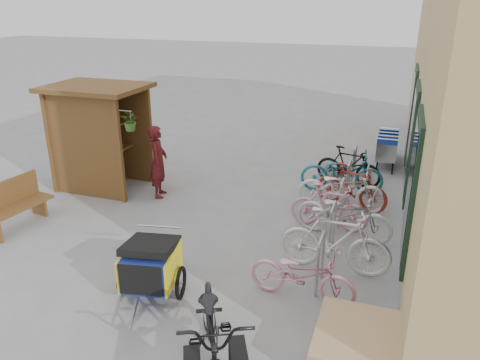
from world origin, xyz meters
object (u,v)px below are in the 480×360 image
(pallet_stack, at_px, (356,345))
(person_kiosk, at_px, (158,162))
(bike_3, at_px, (329,207))
(bike_4, at_px, (342,188))
(child_trailer, at_px, (151,264))
(bike_5, at_px, (352,187))
(cargo_bike, at_px, (213,338))
(bike_1, at_px, (334,241))
(bike_2, at_px, (344,214))
(bench, at_px, (12,204))
(bike_6, at_px, (342,172))
(kiosk, at_px, (96,123))
(bike_7, at_px, (349,166))
(shopping_carts, at_px, (388,144))
(bike_0, at_px, (302,274))

(pallet_stack, relative_size, person_kiosk, 0.74)
(bike_3, height_order, bike_4, bike_4)
(child_trailer, bearing_deg, bike_5, 48.58)
(cargo_bike, height_order, bike_1, cargo_bike)
(cargo_bike, height_order, bike_2, cargo_bike)
(bike_4, height_order, bike_5, bike_4)
(pallet_stack, distance_m, bike_2, 3.22)
(pallet_stack, bearing_deg, bike_3, 104.38)
(bench, relative_size, bike_5, 0.96)
(bench, distance_m, bike_3, 6.10)
(cargo_bike, height_order, bike_4, cargo_bike)
(child_trailer, distance_m, bike_6, 5.39)
(pallet_stack, height_order, bike_5, bike_5)
(child_trailer, bearing_deg, bike_3, 43.59)
(person_kiosk, height_order, bike_2, person_kiosk)
(bench, height_order, cargo_bike, cargo_bike)
(bike_1, relative_size, bike_5, 1.14)
(cargo_bike, relative_size, bike_5, 1.48)
(bike_5, bearing_deg, bench, 133.25)
(bike_6, bearing_deg, person_kiosk, 104.46)
(bike_3, xyz_separation_m, bike_5, (0.30, 1.13, 0.02))
(kiosk, distance_m, bike_3, 5.52)
(person_kiosk, relative_size, bike_2, 0.90)
(kiosk, xyz_separation_m, bike_7, (5.48, 1.99, -1.08))
(cargo_bike, relative_size, person_kiosk, 1.44)
(bike_4, bearing_deg, bike_6, 5.66)
(shopping_carts, relative_size, bike_2, 0.98)
(child_trailer, xyz_separation_m, bike_3, (2.16, 3.02, -0.07))
(child_trailer, height_order, bike_0, child_trailer)
(child_trailer, distance_m, bike_3, 3.72)
(bench, distance_m, bike_4, 6.56)
(shopping_carts, distance_m, bike_1, 5.84)
(shopping_carts, height_order, bike_5, bike_5)
(child_trailer, bearing_deg, bench, 152.06)
(bench, height_order, person_kiosk, person_kiosk)
(shopping_carts, distance_m, bike_5, 3.24)
(kiosk, relative_size, bike_5, 1.57)
(pallet_stack, xyz_separation_m, bike_0, (-0.89, 1.01, 0.21))
(pallet_stack, distance_m, bike_5, 4.61)
(kiosk, distance_m, bike_4, 5.64)
(bench, xyz_separation_m, child_trailer, (3.63, -1.12, 0.05))
(bike_5, height_order, bike_7, bike_5)
(shopping_carts, distance_m, cargo_bike, 8.74)
(child_trailer, bearing_deg, person_kiosk, 105.37)
(kiosk, height_order, pallet_stack, kiosk)
(shopping_carts, height_order, bike_3, shopping_carts)
(bike_2, bearing_deg, shopping_carts, 2.24)
(bench, relative_size, bike_0, 0.95)
(bike_0, xyz_separation_m, bike_2, (0.33, 2.15, 0.05))
(bike_5, bearing_deg, person_kiosk, 116.93)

